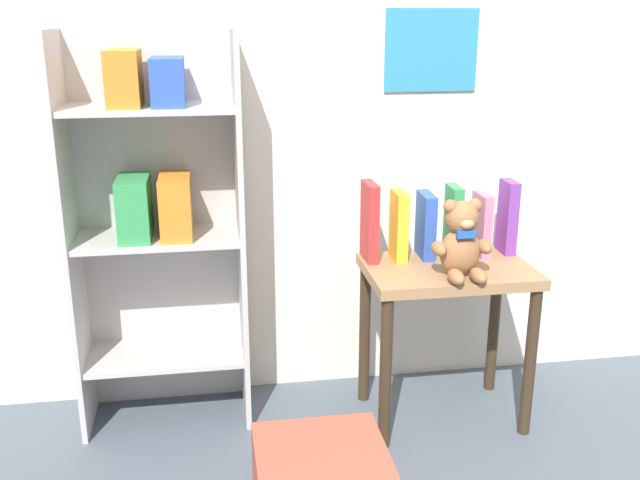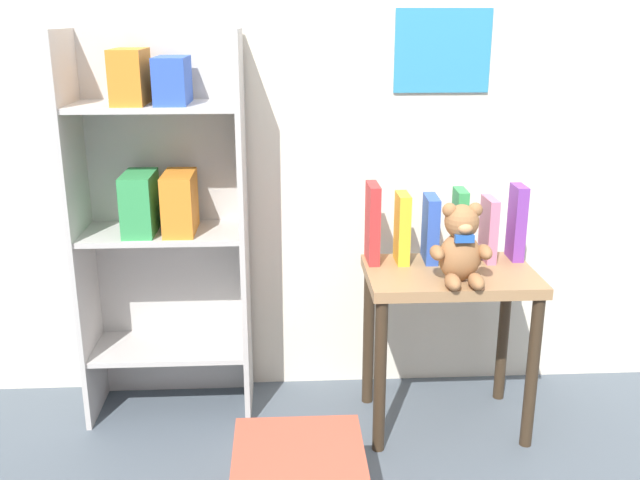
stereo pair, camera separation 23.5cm
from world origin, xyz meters
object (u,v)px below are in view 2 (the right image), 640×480
object	(u,v)px
book_standing_blue	(430,229)
book_standing_pink	(489,229)
book_standing_purple	(517,222)
book_standing_green	(459,225)
teddy_bear	(461,247)
book_standing_yellow	(402,228)
bookshelf_side	(163,206)
book_standing_red	(373,223)
display_table	(449,301)

from	to	relation	value
book_standing_blue	book_standing_pink	xyz separation A→B (m)	(0.20, -0.01, -0.00)
book_standing_purple	book_standing_green	bearing A→B (deg)	179.89
book_standing_blue	book_standing_purple	distance (m)	0.30
teddy_bear	book_standing_yellow	distance (m)	0.25
bookshelf_side	teddy_bear	world-z (taller)	bookshelf_side
book_standing_blue	book_standing_purple	bearing A→B (deg)	2.93
bookshelf_side	book_standing_red	world-z (taller)	bookshelf_side
book_standing_yellow	bookshelf_side	bearing A→B (deg)	173.60
display_table	book_standing_purple	world-z (taller)	book_standing_purple
book_standing_yellow	book_standing_green	xyz separation A→B (m)	(0.20, 0.02, 0.00)
book_standing_yellow	book_standing_purple	world-z (taller)	book_standing_purple
bookshelf_side	book_standing_purple	distance (m)	1.21
teddy_bear	book_standing_blue	distance (m)	0.22
book_standing_red	book_standing_pink	size ratio (longest dim) A/B	1.23
book_standing_green	book_standing_pink	bearing A→B (deg)	-5.19
book_standing_purple	book_standing_red	bearing A→B (deg)	-179.20
display_table	book_standing_purple	xyz separation A→B (m)	(0.25, 0.11, 0.24)
book_standing_red	book_standing_blue	bearing A→B (deg)	-1.28
book_standing_pink	book_standing_purple	distance (m)	0.10
bookshelf_side	book_standing_yellow	xyz separation A→B (m)	(0.81, -0.09, -0.06)
book_standing_blue	book_standing_green	bearing A→B (deg)	5.31
book_standing_yellow	book_standing_blue	xyz separation A→B (m)	(0.10, 0.01, -0.01)
teddy_bear	book_standing_green	size ratio (longest dim) A/B	1.03
teddy_bear	book_standing_purple	size ratio (longest dim) A/B	0.98
teddy_bear	book_standing_blue	world-z (taller)	teddy_bear
display_table	book_standing_pink	distance (m)	0.28
bookshelf_side	book_standing_blue	size ratio (longest dim) A/B	5.93
book_standing_yellow	book_standing_green	bearing A→B (deg)	4.39
bookshelf_side	book_standing_red	xyz separation A→B (m)	(0.71, -0.07, -0.05)
display_table	book_standing_blue	xyz separation A→B (m)	(-0.05, 0.11, 0.22)
teddy_bear	book_standing_yellow	size ratio (longest dim) A/B	1.07
display_table	book_standing_pink	world-z (taller)	book_standing_pink
bookshelf_side	teddy_bear	distance (m)	1.01
display_table	book_standing_yellow	bearing A→B (deg)	146.08
book_standing_blue	book_standing_pink	world-z (taller)	book_standing_blue
book_standing_red	display_table	bearing A→B (deg)	-25.39
book_standing_yellow	book_standing_pink	bearing A→B (deg)	0.38
book_standing_purple	book_standing_blue	bearing A→B (deg)	-178.92
display_table	bookshelf_side	bearing A→B (deg)	168.98
teddy_bear	book_standing_green	xyz separation A→B (m)	(0.05, 0.21, 0.01)
display_table	book_standing_red	bearing A→B (deg)	155.42
book_standing_red	book_standing_purple	bearing A→B (deg)	-0.86
book_standing_blue	display_table	bearing A→B (deg)	-63.37
bookshelf_side	book_standing_green	distance (m)	1.01
book_standing_red	book_standing_yellow	xyz separation A→B (m)	(0.10, -0.01, -0.02)
teddy_bear	book_standing_yellow	bearing A→B (deg)	127.49
book_standing_red	book_standing_blue	xyz separation A→B (m)	(0.20, -0.00, -0.02)
display_table	book_standing_purple	size ratio (longest dim) A/B	2.20
teddy_bear	book_standing_red	xyz separation A→B (m)	(-0.25, 0.21, 0.02)
teddy_bear	bookshelf_side	bearing A→B (deg)	163.50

